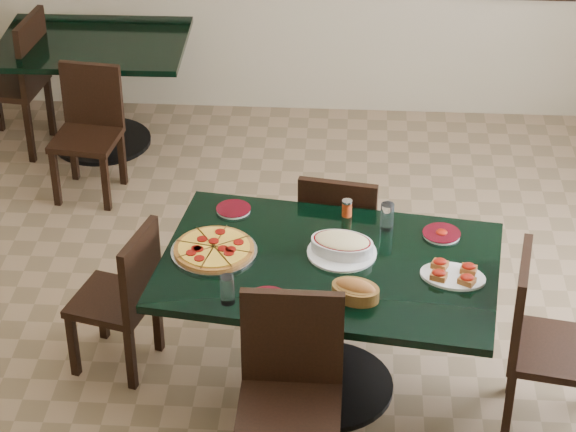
# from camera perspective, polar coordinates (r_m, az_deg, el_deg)

# --- Properties ---
(floor) EXTENTS (5.50, 5.50, 0.00)m
(floor) POSITION_cam_1_polar(r_m,az_deg,el_deg) (5.81, -0.16, -6.82)
(floor) COLOR #796146
(floor) RESTS_ON ground
(room_shell) EXTENTS (5.50, 5.50, 5.50)m
(room_shell) POSITION_cam_1_polar(r_m,az_deg,el_deg) (6.75, 9.65, 10.11)
(room_shell) COLOR silver
(room_shell) RESTS_ON floor
(main_table) EXTENTS (1.65, 1.18, 0.75)m
(main_table) POSITION_cam_1_polar(r_m,az_deg,el_deg) (5.24, 2.08, -4.02)
(main_table) COLOR black
(main_table) RESTS_ON floor
(back_table) EXTENTS (1.22, 0.90, 0.75)m
(back_table) POSITION_cam_1_polar(r_m,az_deg,el_deg) (7.54, -9.74, 7.19)
(back_table) COLOR black
(back_table) RESTS_ON floor
(chair_far) EXTENTS (0.46, 0.46, 0.86)m
(chair_far) POSITION_cam_1_polar(r_m,az_deg,el_deg) (5.82, 2.65, -0.99)
(chair_far) COLOR black
(chair_far) RESTS_ON floor
(chair_near) EXTENTS (0.44, 0.44, 0.94)m
(chair_near) POSITION_cam_1_polar(r_m,az_deg,el_deg) (4.80, 0.13, -8.63)
(chair_near) COLOR black
(chair_near) RESTS_ON floor
(chair_right) EXTENTS (0.49, 0.49, 0.91)m
(chair_right) POSITION_cam_1_polar(r_m,az_deg,el_deg) (5.22, 12.68, -5.94)
(chair_right) COLOR black
(chair_right) RESTS_ON floor
(chair_left) EXTENTS (0.46, 0.46, 0.80)m
(chair_left) POSITION_cam_1_polar(r_m,az_deg,el_deg) (5.51, -8.28, -3.92)
(chair_left) COLOR black
(chair_left) RESTS_ON floor
(back_chair_near) EXTENTS (0.43, 0.43, 0.82)m
(back_chair_near) POSITION_cam_1_polar(r_m,az_deg,el_deg) (7.04, -10.07, 4.61)
(back_chair_near) COLOR black
(back_chair_near) RESTS_ON floor
(back_chair_left) EXTENTS (0.49, 0.49, 0.94)m
(back_chair_left) POSITION_cam_1_polar(r_m,az_deg,el_deg) (7.59, -13.48, 6.96)
(back_chair_left) COLOR black
(back_chair_left) RESTS_ON floor
(pepperoni_pizza) EXTENTS (0.40, 0.40, 0.04)m
(pepperoni_pizza) POSITION_cam_1_polar(r_m,az_deg,el_deg) (5.20, -3.78, -1.69)
(pepperoni_pizza) COLOR silver
(pepperoni_pizza) RESTS_ON main_table
(lasagna_casserole) EXTENTS (0.33, 0.32, 0.09)m
(lasagna_casserole) POSITION_cam_1_polar(r_m,az_deg,el_deg) (5.17, 2.76, -1.50)
(lasagna_casserole) COLOR silver
(lasagna_casserole) RESTS_ON main_table
(bread_basket) EXTENTS (0.25, 0.21, 0.09)m
(bread_basket) POSITION_cam_1_polar(r_m,az_deg,el_deg) (4.90, 3.45, -3.79)
(bread_basket) COLOR brown
(bread_basket) RESTS_ON main_table
(bruschetta_platter) EXTENTS (0.34, 0.27, 0.05)m
(bruschetta_platter) POSITION_cam_1_polar(r_m,az_deg,el_deg) (5.07, 8.38, -2.90)
(bruschetta_platter) COLOR silver
(bruschetta_platter) RESTS_ON main_table
(side_plate_near) EXTENTS (0.20, 0.20, 0.02)m
(side_plate_near) POSITION_cam_1_polar(r_m,az_deg,el_deg) (4.88, -1.06, -4.30)
(side_plate_near) COLOR silver
(side_plate_near) RESTS_ON main_table
(side_plate_far_r) EXTENTS (0.18, 0.18, 0.03)m
(side_plate_far_r) POSITION_cam_1_polar(r_m,az_deg,el_deg) (5.36, 7.81, -0.89)
(side_plate_far_r) COLOR silver
(side_plate_far_r) RESTS_ON main_table
(side_plate_far_l) EXTENTS (0.17, 0.17, 0.02)m
(side_plate_far_l) POSITION_cam_1_polar(r_m,az_deg,el_deg) (5.51, -2.79, 0.35)
(side_plate_far_l) COLOR silver
(side_plate_far_l) RESTS_ON main_table
(napkin_setting) EXTENTS (0.17, 0.17, 0.01)m
(napkin_setting) POSITION_cam_1_polar(r_m,az_deg,el_deg) (4.88, -0.19, -4.37)
(napkin_setting) COLOR white
(napkin_setting) RESTS_ON main_table
(water_glass_a) EXTENTS (0.06, 0.06, 0.14)m
(water_glass_a) POSITION_cam_1_polar(r_m,az_deg,el_deg) (5.35, 5.06, -0.03)
(water_glass_a) COLOR white
(water_glass_a) RESTS_ON main_table
(water_glass_b) EXTENTS (0.06, 0.06, 0.13)m
(water_glass_b) POSITION_cam_1_polar(r_m,az_deg,el_deg) (4.85, -3.10, -3.76)
(water_glass_b) COLOR white
(water_glass_b) RESTS_ON main_table
(pepper_shaker) EXTENTS (0.05, 0.05, 0.09)m
(pepper_shaker) POSITION_cam_1_polar(r_m,az_deg,el_deg) (5.45, 3.01, 0.41)
(pepper_shaker) COLOR #B24113
(pepper_shaker) RESTS_ON main_table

